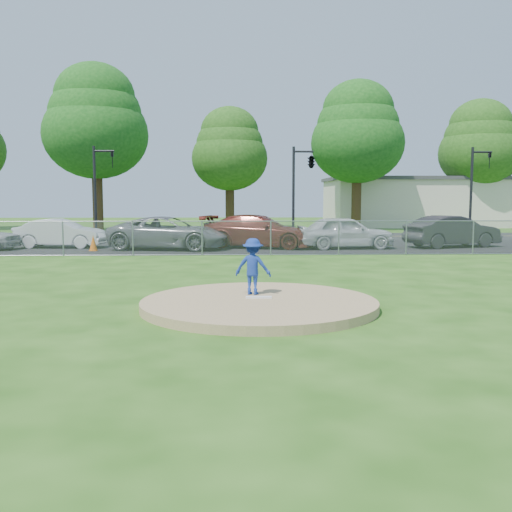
{
  "coord_description": "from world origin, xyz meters",
  "views": [
    {
      "loc": [
        -0.53,
        -12.85,
        2.53
      ],
      "look_at": [
        0.0,
        2.0,
        1.0
      ],
      "focal_mm": 40.0,
      "sensor_mm": 36.0,
      "label": 1
    }
  ],
  "objects_px": {
    "parked_car_white": "(61,233)",
    "parked_car_pearl": "(345,232)",
    "traffic_signal_right": "(475,184)",
    "parked_car_darkred": "(259,231)",
    "traffic_signal_left": "(99,184)",
    "parked_car_charcoal": "(452,231)",
    "traffic_signal_center": "(310,163)",
    "commercial_building": "(419,202)",
    "tree_far_right": "(480,143)",
    "parked_car_gray": "(169,233)",
    "traffic_cone": "(93,243)",
    "tree_center": "(230,149)",
    "pitcher": "(253,266)",
    "tree_right": "(358,132)",
    "tree_left": "(96,121)"
  },
  "relations": [
    {
      "from": "parked_car_white",
      "to": "parked_car_pearl",
      "type": "bearing_deg",
      "value": -90.19
    },
    {
      "from": "traffic_signal_right",
      "to": "parked_car_darkred",
      "type": "xyz_separation_m",
      "value": [
        -13.61,
        -6.22,
        -2.53
      ]
    },
    {
      "from": "parked_car_darkred",
      "to": "traffic_signal_left",
      "type": "bearing_deg",
      "value": 73.54
    },
    {
      "from": "parked_car_darkred",
      "to": "parked_car_charcoal",
      "type": "height_order",
      "value": "parked_car_darkred"
    },
    {
      "from": "traffic_signal_center",
      "to": "commercial_building",
      "type": "bearing_deg",
      "value": 53.06
    },
    {
      "from": "tree_far_right",
      "to": "parked_car_gray",
      "type": "bearing_deg",
      "value": -140.01
    },
    {
      "from": "traffic_cone",
      "to": "traffic_signal_right",
      "type": "bearing_deg",
      "value": 19.62
    },
    {
      "from": "traffic_signal_right",
      "to": "tree_center",
      "type": "bearing_deg",
      "value": 141.78
    },
    {
      "from": "tree_center",
      "to": "parked_car_gray",
      "type": "xyz_separation_m",
      "value": [
        -2.81,
        -18.97,
        -5.66
      ]
    },
    {
      "from": "traffic_signal_center",
      "to": "pitcher",
      "type": "distance_m",
      "value": 21.96
    },
    {
      "from": "traffic_signal_left",
      "to": "parked_car_white",
      "type": "height_order",
      "value": "traffic_signal_left"
    },
    {
      "from": "tree_right",
      "to": "parked_car_white",
      "type": "distance_m",
      "value": 25.22
    },
    {
      "from": "tree_right",
      "to": "tree_far_right",
      "type": "relative_size",
      "value": 1.08
    },
    {
      "from": "parked_car_gray",
      "to": "parked_car_charcoal",
      "type": "distance_m",
      "value": 14.33
    },
    {
      "from": "parked_car_darkred",
      "to": "parked_car_charcoal",
      "type": "relative_size",
      "value": 1.17
    },
    {
      "from": "parked_car_white",
      "to": "tree_center",
      "type": "bearing_deg",
      "value": -21.2
    },
    {
      "from": "commercial_building",
      "to": "tree_center",
      "type": "height_order",
      "value": "tree_center"
    },
    {
      "from": "tree_far_right",
      "to": "pitcher",
      "type": "xyz_separation_m",
      "value": [
        -20.12,
        -34.25,
        -6.18
      ]
    },
    {
      "from": "traffic_signal_left",
      "to": "traffic_cone",
      "type": "xyz_separation_m",
      "value": [
        1.48,
        -7.67,
        -2.98
      ]
    },
    {
      "from": "commercial_building",
      "to": "traffic_cone",
      "type": "height_order",
      "value": "commercial_building"
    },
    {
      "from": "tree_center",
      "to": "parked_car_darkred",
      "type": "height_order",
      "value": "tree_center"
    },
    {
      "from": "traffic_cone",
      "to": "tree_center",
      "type": "bearing_deg",
      "value": 72.28
    },
    {
      "from": "traffic_signal_right",
      "to": "parked_car_pearl",
      "type": "height_order",
      "value": "traffic_signal_right"
    },
    {
      "from": "traffic_signal_left",
      "to": "parked_car_charcoal",
      "type": "distance_m",
      "value": 20.41
    },
    {
      "from": "parked_car_gray",
      "to": "parked_car_darkred",
      "type": "relative_size",
      "value": 1.01
    },
    {
      "from": "parked_car_white",
      "to": "tree_left",
      "type": "bearing_deg",
      "value": 10.2
    },
    {
      "from": "parked_car_gray",
      "to": "traffic_signal_right",
      "type": "bearing_deg",
      "value": -58.68
    },
    {
      "from": "parked_car_pearl",
      "to": "tree_center",
      "type": "bearing_deg",
      "value": 11.89
    },
    {
      "from": "traffic_signal_right",
      "to": "parked_car_white",
      "type": "height_order",
      "value": "traffic_signal_right"
    },
    {
      "from": "tree_right",
      "to": "traffic_signal_right",
      "type": "height_order",
      "value": "tree_right"
    },
    {
      "from": "parked_car_charcoal",
      "to": "traffic_signal_right",
      "type": "bearing_deg",
      "value": -47.8
    },
    {
      "from": "parked_car_white",
      "to": "parked_car_darkred",
      "type": "xyz_separation_m",
      "value": [
        9.98,
        -0.38,
        0.1
      ]
    },
    {
      "from": "tree_center",
      "to": "parked_car_white",
      "type": "height_order",
      "value": "tree_center"
    },
    {
      "from": "parked_car_darkred",
      "to": "pitcher",
      "type": "bearing_deg",
      "value": -165.75
    },
    {
      "from": "traffic_signal_left",
      "to": "traffic_signal_center",
      "type": "distance_m",
      "value": 12.79
    },
    {
      "from": "traffic_signal_left",
      "to": "parked_car_darkred",
      "type": "height_order",
      "value": "traffic_signal_left"
    },
    {
      "from": "traffic_signal_right",
      "to": "parked_car_charcoal",
      "type": "height_order",
      "value": "traffic_signal_right"
    },
    {
      "from": "tree_center",
      "to": "parked_car_gray",
      "type": "bearing_deg",
      "value": -98.42
    },
    {
      "from": "pitcher",
      "to": "parked_car_white",
      "type": "xyz_separation_m",
      "value": [
        -9.24,
        15.41,
        -0.14
      ]
    },
    {
      "from": "traffic_cone",
      "to": "tree_right",
      "type": "bearing_deg",
      "value": 47.34
    },
    {
      "from": "traffic_signal_left",
      "to": "parked_car_white",
      "type": "xyz_separation_m",
      "value": [
        -0.6,
        -5.84,
        -2.63
      ]
    },
    {
      "from": "tree_far_right",
      "to": "traffic_cone",
      "type": "height_order",
      "value": "tree_far_right"
    },
    {
      "from": "traffic_signal_center",
      "to": "traffic_cone",
      "type": "xyz_separation_m",
      "value": [
        -11.25,
        -7.67,
        -4.23
      ]
    },
    {
      "from": "traffic_signal_left",
      "to": "parked_car_charcoal",
      "type": "relative_size",
      "value": 1.15
    },
    {
      "from": "tree_right",
      "to": "traffic_signal_left",
      "type": "bearing_deg",
      "value": -150.62
    },
    {
      "from": "tree_center",
      "to": "traffic_cone",
      "type": "xyz_separation_m",
      "value": [
        -6.29,
        -19.67,
        -6.09
      ]
    },
    {
      "from": "commercial_building",
      "to": "traffic_signal_right",
      "type": "distance_m",
      "value": 16.14
    },
    {
      "from": "traffic_signal_center",
      "to": "parked_car_pearl",
      "type": "bearing_deg",
      "value": -82.46
    },
    {
      "from": "tree_center",
      "to": "tree_right",
      "type": "xyz_separation_m",
      "value": [
        10.0,
        -2.0,
        1.18
      ]
    },
    {
      "from": "tree_right",
      "to": "pitcher",
      "type": "xyz_separation_m",
      "value": [
        -9.12,
        -31.25,
        -6.77
      ]
    }
  ]
}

